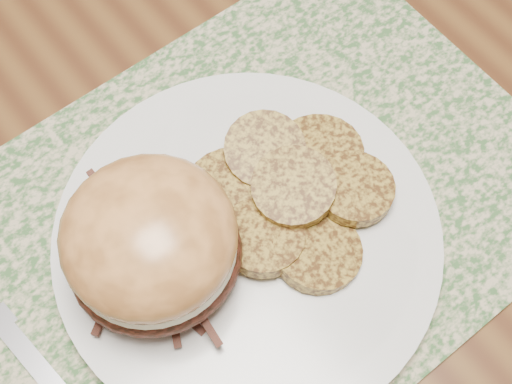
% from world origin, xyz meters
% --- Properties ---
extents(placemat, '(0.45, 0.33, 0.00)m').
position_xyz_m(placemat, '(0.28, -0.20, 0.75)').
color(placemat, '#396232').
rests_on(placemat, dining_table).
extents(dinner_plate, '(0.26, 0.26, 0.02)m').
position_xyz_m(dinner_plate, '(0.26, -0.22, 0.76)').
color(dinner_plate, silver).
rests_on(dinner_plate, placemat).
extents(pork_sandwich, '(0.14, 0.14, 0.09)m').
position_xyz_m(pork_sandwich, '(0.20, -0.20, 0.81)').
color(pork_sandwich, black).
rests_on(pork_sandwich, dinner_plate).
extents(roasted_potatoes, '(0.15, 0.15, 0.03)m').
position_xyz_m(roasted_potatoes, '(0.30, -0.22, 0.78)').
color(roasted_potatoes, olive).
rests_on(roasted_potatoes, dinner_plate).
extents(fork, '(0.03, 0.16, 0.00)m').
position_xyz_m(fork, '(0.10, -0.20, 0.76)').
color(fork, '#BABAC1').
rests_on(fork, placemat).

